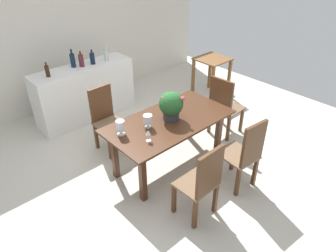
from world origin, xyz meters
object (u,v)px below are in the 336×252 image
(wine_glass, at_px, (148,133))
(wine_bottle_tall, at_px, (92,58))
(chair_near_right, at_px, (245,153))
(crystal_vase_left, at_px, (148,120))
(wine_bottle_green, at_px, (73,60))
(flower_centerpiece, at_px, (171,105))
(chair_near_left, at_px, (203,181))
(crystal_vase_center_near, at_px, (120,126))
(chair_far_left, at_px, (106,117))
(dining_table, at_px, (169,127))
(side_table, at_px, (212,68))
(wine_bottle_dark, at_px, (47,71))
(wine_bottle_amber, at_px, (81,60))
(chair_foot_end, at_px, (224,105))
(wine_bottle_clear, at_px, (106,55))
(kitchen_counter, at_px, (85,93))

(wine_glass, bearing_deg, wine_bottle_tall, 75.26)
(chair_near_right, distance_m, crystal_vase_left, 1.28)
(wine_bottle_green, bearing_deg, wine_bottle_tall, -16.14)
(flower_centerpiece, height_order, wine_glass, flower_centerpiece)
(chair_near_left, relative_size, crystal_vase_center_near, 5.15)
(chair_far_left, xyz_separation_m, crystal_vase_left, (0.07, -0.91, 0.32))
(chair_near_left, relative_size, wine_bottle_green, 3.29)
(dining_table, xyz_separation_m, chair_far_left, (-0.39, 0.97, -0.10))
(side_table, bearing_deg, crystal_vase_center_near, -161.80)
(flower_centerpiece, xyz_separation_m, crystal_vase_center_near, (-0.71, 0.15, -0.09))
(wine_bottle_dark, height_order, wine_bottle_amber, wine_bottle_amber)
(chair_foot_end, relative_size, wine_bottle_clear, 3.58)
(crystal_vase_center_near, relative_size, wine_bottle_tall, 0.78)
(crystal_vase_left, height_order, wine_bottle_tall, wine_bottle_tall)
(crystal_vase_left, bearing_deg, wine_bottle_amber, 84.52)
(wine_glass, height_order, wine_bottle_amber, wine_bottle_amber)
(chair_near_left, xyz_separation_m, wine_bottle_tall, (0.45, 2.94, 0.51))
(chair_foot_end, bearing_deg, crystal_vase_left, 83.79)
(kitchen_counter, xyz_separation_m, wine_bottle_amber, (0.02, 0.01, 0.59))
(chair_near_left, distance_m, wine_bottle_dark, 3.00)
(wine_bottle_clear, bearing_deg, wine_bottle_green, 168.11)
(side_table, bearing_deg, chair_near_right, -130.78)
(chair_foot_end, height_order, wine_bottle_amber, wine_bottle_amber)
(dining_table, xyz_separation_m, kitchen_counter, (-0.16, 2.00, -0.16))
(chair_near_right, xyz_separation_m, crystal_vase_center_near, (-1.05, 1.13, 0.32))
(flower_centerpiece, bearing_deg, chair_foot_end, -0.60)
(side_table, bearing_deg, wine_bottle_clear, 154.66)
(wine_bottle_dark, bearing_deg, chair_near_left, -83.18)
(dining_table, height_order, chair_foot_end, chair_foot_end)
(chair_far_left, relative_size, crystal_vase_center_near, 5.10)
(dining_table, height_order, wine_glass, wine_glass)
(wine_bottle_green, xyz_separation_m, wine_bottle_clear, (0.57, -0.12, -0.01))
(wine_glass, distance_m, side_table, 2.96)
(wine_glass, xyz_separation_m, wine_bottle_green, (0.26, 2.26, 0.23))
(chair_far_left, xyz_separation_m, crystal_vase_center_near, (-0.28, -0.81, 0.33))
(chair_near_left, distance_m, flower_centerpiece, 1.13)
(wine_bottle_tall, bearing_deg, crystal_vase_center_near, -111.83)
(side_table, bearing_deg, wine_bottle_tall, 156.74)
(wine_bottle_green, relative_size, wine_bottle_tall, 1.22)
(crystal_vase_center_near, height_order, wine_bottle_clear, wine_bottle_clear)
(wine_bottle_tall, bearing_deg, wine_bottle_dark, -179.74)
(kitchen_counter, bearing_deg, chair_far_left, -102.81)
(chair_far_left, distance_m, wine_bottle_amber, 1.20)
(crystal_vase_center_near, xyz_separation_m, wine_bottle_tall, (0.73, 1.83, 0.20))
(chair_near_right, bearing_deg, wine_bottle_green, -72.69)
(wine_glass, bearing_deg, kitchen_counter, 80.79)
(chair_foot_end, bearing_deg, chair_near_left, 117.60)
(wine_bottle_green, height_order, side_table, wine_bottle_green)
(chair_near_right, relative_size, kitchen_counter, 0.59)
(chair_foot_end, distance_m, crystal_vase_center_near, 1.88)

